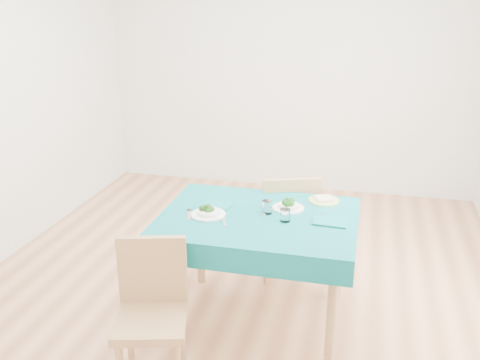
% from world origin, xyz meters
% --- Properties ---
extents(room_shell, '(4.02, 4.52, 2.73)m').
position_xyz_m(room_shell, '(0.00, 0.00, 1.35)').
color(room_shell, '#A06842').
rests_on(room_shell, ground).
extents(table, '(1.24, 0.95, 0.76)m').
position_xyz_m(table, '(0.22, -0.39, 0.38)').
color(table, '#08565B').
rests_on(table, ground).
extents(chair_near, '(0.48, 0.51, 0.96)m').
position_xyz_m(chair_near, '(-0.21, -1.18, 0.48)').
color(chair_near, '#977047').
rests_on(chair_near, ground).
extents(chair_far, '(0.57, 0.59, 1.08)m').
position_xyz_m(chair_far, '(0.29, 0.29, 0.54)').
color(chair_far, '#977047').
rests_on(chair_far, ground).
extents(bowl_near, '(0.22, 0.22, 0.07)m').
position_xyz_m(bowl_near, '(-0.10, -0.45, 0.79)').
color(bowl_near, white).
rests_on(bowl_near, table).
extents(bowl_far, '(0.21, 0.21, 0.06)m').
position_xyz_m(bowl_far, '(0.38, -0.23, 0.79)').
color(bowl_far, white).
rests_on(bowl_far, table).
extents(fork_near, '(0.08, 0.17, 0.00)m').
position_xyz_m(fork_near, '(-0.22, -0.48, 0.76)').
color(fork_near, silver).
rests_on(fork_near, table).
extents(knife_near, '(0.10, 0.21, 0.00)m').
position_xyz_m(knife_near, '(0.01, -0.50, 0.76)').
color(knife_near, silver).
rests_on(knife_near, table).
extents(fork_far, '(0.07, 0.16, 0.00)m').
position_xyz_m(fork_far, '(0.23, -0.30, 0.76)').
color(fork_far, silver).
rests_on(fork_far, table).
extents(knife_far, '(0.02, 0.23, 0.00)m').
position_xyz_m(knife_far, '(0.62, -0.36, 0.76)').
color(knife_far, silver).
rests_on(knife_far, table).
extents(napkin_near, '(0.21, 0.15, 0.01)m').
position_xyz_m(napkin_near, '(-0.09, -0.29, 0.76)').
color(napkin_near, '#0B6064').
rests_on(napkin_near, table).
extents(napkin_far, '(0.22, 0.16, 0.01)m').
position_xyz_m(napkin_far, '(0.67, -0.38, 0.76)').
color(napkin_far, '#0B6064').
rests_on(napkin_far, table).
extents(tumbler_center, '(0.07, 0.07, 0.09)m').
position_xyz_m(tumbler_center, '(0.26, -0.33, 0.80)').
color(tumbler_center, white).
rests_on(tumbler_center, table).
extents(tumbler_side, '(0.06, 0.06, 0.08)m').
position_xyz_m(tumbler_side, '(0.39, -0.43, 0.80)').
color(tumbler_side, white).
rests_on(tumbler_side, table).
extents(side_plate, '(0.21, 0.21, 0.01)m').
position_xyz_m(side_plate, '(0.60, -0.03, 0.76)').
color(side_plate, '#B8D96A').
rests_on(side_plate, table).
extents(bread_slice, '(0.14, 0.14, 0.02)m').
position_xyz_m(bread_slice, '(0.60, -0.03, 0.78)').
color(bread_slice, beige).
rests_on(bread_slice, side_plate).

